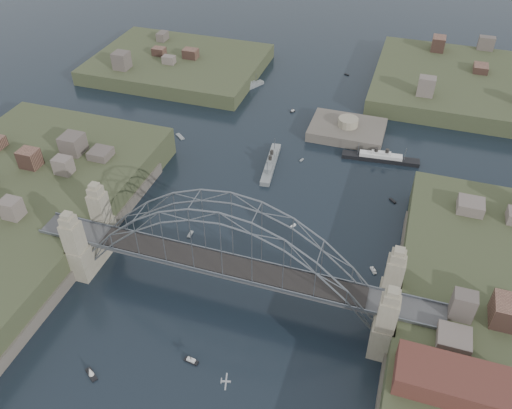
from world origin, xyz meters
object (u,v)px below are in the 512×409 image
(bridge, at_px, (227,251))
(fort_island, at_px, (346,135))
(naval_cruiser_far, at_px, (247,88))
(naval_cruiser_near, at_px, (271,163))
(wharf_shed, at_px, (460,383))
(ocean_liner, at_px, (380,158))

(bridge, relative_size, fort_island, 3.82)
(fort_island, bearing_deg, bridge, -99.73)
(naval_cruiser_far, bearing_deg, naval_cruiser_near, -63.07)
(wharf_shed, relative_size, naval_cruiser_far, 1.45)
(wharf_shed, bearing_deg, naval_cruiser_near, 128.87)
(fort_island, height_order, ocean_liner, fort_island)
(naval_cruiser_far, relative_size, ocean_liner, 0.64)
(bridge, distance_m, fort_island, 72.14)
(wharf_shed, xyz_separation_m, naval_cruiser_near, (-49.05, 60.85, -9.10))
(naval_cruiser_near, bearing_deg, bridge, -83.84)
(fort_island, xyz_separation_m, naval_cruiser_far, (-38.09, 18.26, 1.11))
(bridge, relative_size, naval_cruiser_near, 4.33)
(naval_cruiser_near, bearing_deg, naval_cruiser_far, 116.93)
(wharf_shed, relative_size, naval_cruiser_near, 1.03)
(fort_island, relative_size, wharf_shed, 1.10)
(bridge, xyz_separation_m, wharf_shed, (44.00, -14.00, -2.32))
(fort_island, distance_m, naval_cruiser_far, 42.26)
(naval_cruiser_far, bearing_deg, bridge, -73.53)
(naval_cruiser_near, relative_size, ocean_liner, 0.90)
(bridge, distance_m, ocean_liner, 64.59)
(bridge, relative_size, naval_cruiser_far, 6.11)
(ocean_liner, bearing_deg, wharf_shed, -74.32)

